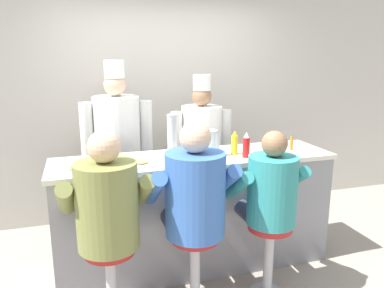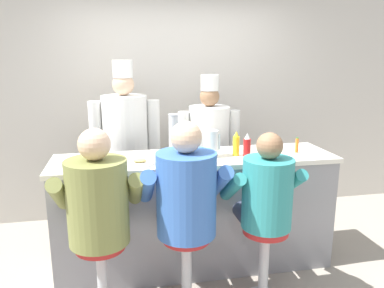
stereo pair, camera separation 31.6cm
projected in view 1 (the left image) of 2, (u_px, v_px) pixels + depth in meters
name	position (u px, v px, depth m)	size (l,w,h in m)	color
ground_plane	(206.00, 282.00, 3.18)	(20.00, 20.00, 0.00)	#9E9384
wall_back	(162.00, 102.00, 4.36)	(10.00, 0.06, 2.70)	beige
diner_counter	(195.00, 211.00, 3.35)	(2.44, 0.63, 1.03)	gray
ketchup_bottle_red	(246.00, 146.00, 3.19)	(0.06, 0.06, 0.22)	red
mustard_bottle_yellow	(235.00, 143.00, 3.28)	(0.06, 0.06, 0.22)	yellow
hot_sauce_bottle_orange	(292.00, 143.00, 3.45)	(0.03, 0.03, 0.14)	orange
water_pitcher_clear	(210.00, 143.00, 3.22)	(0.14, 0.12, 0.23)	silver
breakfast_plate	(142.00, 164.00, 2.96)	(0.23, 0.23, 0.05)	white
cereal_bowl	(64.00, 166.00, 2.87)	(0.16, 0.16, 0.05)	white
coffee_mug_blue	(91.00, 162.00, 2.92)	(0.14, 0.09, 0.08)	#4C7AB2
cup_stack_steel	(172.00, 135.00, 3.26)	(0.09, 0.09, 0.36)	#B7BABF
diner_seated_olive	(107.00, 210.00, 2.50)	(0.63, 0.62, 1.42)	#B2B5BA
diner_seated_blue	(194.00, 198.00, 2.67)	(0.65, 0.64, 1.45)	#B2B5BA
diner_seated_teal	(270.00, 196.00, 2.85)	(0.57, 0.56, 1.35)	#B2B5BA
cook_in_whites_near	(118.00, 143.00, 3.80)	(0.72, 0.46, 1.84)	#232328
cook_in_whites_far	(202.00, 147.00, 3.97)	(0.66, 0.42, 1.69)	#232328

